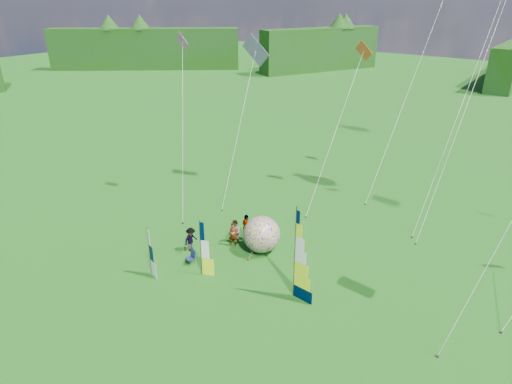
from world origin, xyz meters
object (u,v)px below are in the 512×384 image
Objects in this scene: side_banner_far at (150,252)px; spectator_b at (235,232)px; spectator_c at (191,240)px; side_banner_left at (201,249)px; camp_chair at (190,257)px; spectator_a at (233,234)px; feather_banner_main at (295,255)px; bol_inflatable at (262,234)px; kite_whale at (486,48)px; spectator_d at (246,227)px.

side_banner_far is 1.85× the size of spectator_b.
side_banner_far is at bearing 179.12° from spectator_c.
side_banner_left is 1.94m from camp_chair.
spectator_c is (0.08, 3.36, -0.69)m from side_banner_far.
side_banner_left is 3.92m from spectator_a.
feather_banner_main is 2.20× the size of bol_inflatable.
kite_whale reaches higher than spectator_c.
spectator_d is (-0.42, 4.93, -0.84)m from side_banner_left.
spectator_c reaches higher than camp_chair.
feather_banner_main is at bearing 27.17° from camp_chair.
kite_whale is (10.78, 12.93, 11.39)m from spectator_b.
spectator_c is 22.87m from kite_whale.
side_banner_left is at bearing -109.63° from spectator_a.
bol_inflatable is 2.02m from spectator_a.
side_banner_left is 2.15× the size of spectator_b.
spectator_d is at bearing 160.75° from bol_inflatable.
feather_banner_main is at bearing 179.56° from spectator_d.
kite_whale is at bearing 74.98° from spectator_b.
bol_inflatable is 1.45× the size of spectator_a.
spectator_c reaches higher than spectator_a.
side_banner_far is at bearing -121.77° from bol_inflatable.
side_banner_far is 1.26× the size of bol_inflatable.
spectator_c is at bearing 88.74° from spectator_d.
bol_inflatable is 2.62× the size of camp_chair.
side_banner_far is at bearing -124.46° from kite_whale.
side_banner_far is 1.63× the size of spectator_d.
feather_banner_main is 5.30m from bol_inflatable.
feather_banner_main reaches higher than bol_inflatable.
spectator_d reaches higher than spectator_c.
bol_inflatable is at bearing 53.23° from side_banner_left.
spectator_c reaches higher than spectator_b.
spectator_d is at bearing 74.61° from side_banner_left.
spectator_d is (-1.70, 0.59, -0.28)m from bol_inflatable.
side_banner_left is 5.02m from spectator_d.
feather_banner_main reaches higher than spectator_a.
spectator_c is at bearing -143.55° from bol_inflatable.
camp_chair is at bearing -124.05° from bol_inflatable.
spectator_b is at bearing 80.12° from side_banner_left.
camp_chair is 0.04× the size of kite_whale.
bol_inflatable is 2.09m from spectator_b.
kite_whale reaches higher than spectator_b.
feather_banner_main is 3.23× the size of spectator_b.
spectator_a is 3.45m from camp_chair.
bol_inflatable is 18.96m from kite_whale.
spectator_a is at bearing -39.33° from spectator_c.
spectator_a is at bearing 165.92° from feather_banner_main.
feather_banner_main is at bearing 39.51° from side_banner_far.
spectator_b is at bearing -130.68° from kite_whale.
spectator_a is at bearing 95.61° from camp_chair.
camp_chair is (1.12, 2.17, -1.06)m from side_banner_far.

